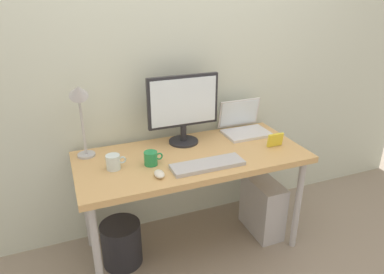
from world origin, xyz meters
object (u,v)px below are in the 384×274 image
(desk_lamp, at_px, (80,103))
(glass_cup, at_px, (113,162))
(wastebasket, at_px, (122,243))
(coffee_mug, at_px, (151,158))
(laptop, at_px, (243,125))
(mouse, at_px, (159,174))
(computer_tower, at_px, (262,206))
(desk, at_px, (192,163))
(photo_frame, at_px, (275,140))
(monitor, at_px, (183,106))
(keyboard, at_px, (208,165))

(desk_lamp, bearing_deg, glass_cup, -57.43)
(glass_cup, distance_m, wastebasket, 0.62)
(desk_lamp, height_order, coffee_mug, desk_lamp)
(laptop, xyz_separation_m, wastebasket, (-0.98, -0.19, -0.63))
(mouse, bearing_deg, wastebasket, 135.18)
(mouse, distance_m, glass_cup, 0.29)
(laptop, xyz_separation_m, computer_tower, (0.06, -0.24, -0.57))
(laptop, bearing_deg, coffee_mug, -161.98)
(desk, relative_size, computer_tower, 3.46)
(glass_cup, height_order, wastebasket, glass_cup)
(coffee_mug, xyz_separation_m, glass_cup, (-0.22, 0.03, 0.00))
(mouse, xyz_separation_m, glass_cup, (-0.22, 0.19, 0.03))
(computer_tower, bearing_deg, photo_frame, -79.69)
(desk, height_order, wastebasket, desk)
(monitor, distance_m, keyboard, 0.46)
(glass_cup, bearing_deg, desk_lamp, 122.57)
(desk_lamp, relative_size, coffee_mug, 4.29)
(monitor, bearing_deg, laptop, 1.82)
(laptop, height_order, wastebasket, laptop)
(desk, height_order, coffee_mug, coffee_mug)
(glass_cup, relative_size, computer_tower, 0.28)
(desk, relative_size, monitor, 3.01)
(desk, distance_m, keyboard, 0.20)
(monitor, xyz_separation_m, computer_tower, (0.53, -0.23, -0.77))
(desk, relative_size, photo_frame, 13.19)
(monitor, bearing_deg, computer_tower, -23.37)
(monitor, bearing_deg, desk_lamp, 179.92)
(coffee_mug, bearing_deg, monitor, 38.54)
(desk_lamp, xyz_separation_m, glass_cup, (0.13, -0.21, -0.31))
(coffee_mug, relative_size, photo_frame, 1.05)
(monitor, relative_size, keyboard, 1.09)
(keyboard, height_order, glass_cup, glass_cup)
(coffee_mug, bearing_deg, wastebasket, 164.98)
(desk, relative_size, keyboard, 3.30)
(computer_tower, distance_m, wastebasket, 1.04)
(desk, bearing_deg, glass_cup, -178.83)
(keyboard, distance_m, coffee_mug, 0.34)
(computer_tower, bearing_deg, wastebasket, 177.06)
(desk_lamp, bearing_deg, desk, -17.34)
(laptop, relative_size, computer_tower, 0.76)
(desk, bearing_deg, coffee_mug, -172.02)
(photo_frame, bearing_deg, coffee_mug, 176.31)
(keyboard, bearing_deg, wastebasket, 158.32)
(keyboard, height_order, photo_frame, photo_frame)
(glass_cup, xyz_separation_m, wastebasket, (0.00, 0.03, -0.61))
(computer_tower, bearing_deg, monitor, 156.63)
(mouse, height_order, photo_frame, photo_frame)
(laptop, distance_m, keyboard, 0.61)
(photo_frame, xyz_separation_m, wastebasket, (-1.05, 0.11, -0.62))
(mouse, xyz_separation_m, coffee_mug, (-0.00, 0.16, 0.03))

